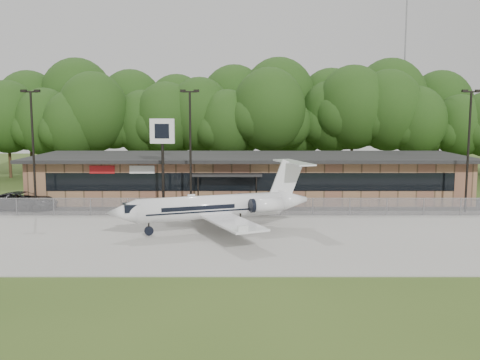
{
  "coord_description": "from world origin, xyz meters",
  "views": [
    {
      "loc": [
        -0.93,
        -27.6,
        8.49
      ],
      "look_at": [
        -0.9,
        12.0,
        3.37
      ],
      "focal_mm": 40.0,
      "sensor_mm": 36.0,
      "label": 1
    }
  ],
  "objects_px": {
    "terminal": "(249,176)",
    "business_jet": "(217,207)",
    "pole_sign": "(162,141)",
    "suv": "(23,201)"
  },
  "relations": [
    {
      "from": "pole_sign",
      "to": "business_jet",
      "type": "bearing_deg",
      "value": -50.51
    },
    {
      "from": "terminal",
      "to": "pole_sign",
      "type": "xyz_separation_m",
      "value": [
        -7.35,
        -7.14,
        3.84
      ]
    },
    {
      "from": "business_jet",
      "to": "pole_sign",
      "type": "distance_m",
      "value": 9.84
    },
    {
      "from": "terminal",
      "to": "suv",
      "type": "bearing_deg",
      "value": -162.4
    },
    {
      "from": "terminal",
      "to": "pole_sign",
      "type": "distance_m",
      "value": 10.94
    },
    {
      "from": "terminal",
      "to": "business_jet",
      "type": "relative_size",
      "value": 2.83
    },
    {
      "from": "suv",
      "to": "pole_sign",
      "type": "xyz_separation_m",
      "value": [
        12.24,
        -0.93,
        5.22
      ]
    },
    {
      "from": "terminal",
      "to": "suv",
      "type": "distance_m",
      "value": 20.59
    },
    {
      "from": "terminal",
      "to": "business_jet",
      "type": "bearing_deg",
      "value": -99.7
    },
    {
      "from": "terminal",
      "to": "pole_sign",
      "type": "height_order",
      "value": "pole_sign"
    }
  ]
}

